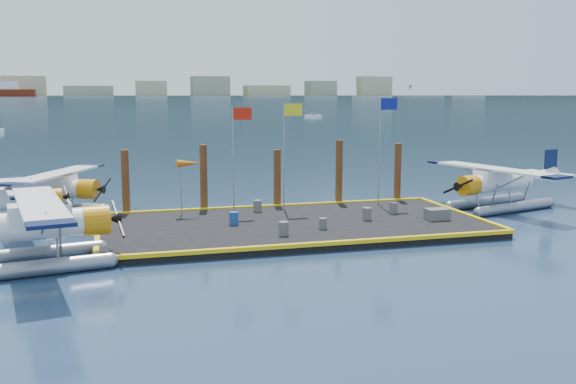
{
  "coord_description": "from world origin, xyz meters",
  "views": [
    {
      "loc": [
        -9.04,
        -32.23,
        7.34
      ],
      "look_at": [
        0.26,
        2.0,
        1.72
      ],
      "focal_mm": 40.0,
      "sensor_mm": 36.0,
      "label": 1
    }
  ],
  "objects_px": {
    "drum_3": "(284,229)",
    "piling_0": "(126,185)",
    "flagpole_red": "(237,143)",
    "windsock": "(189,165)",
    "seaplane_d": "(497,185)",
    "piling_3": "(339,174)",
    "drum_2": "(367,214)",
    "crate": "(437,214)",
    "drum_5": "(258,206)",
    "seaplane_a": "(30,230)",
    "drum_0": "(234,218)",
    "flagpole_yellow": "(287,140)",
    "piling_2": "(277,181)",
    "piling_4": "(398,175)",
    "flagpole_blue": "(383,135)",
    "drum_1": "(323,223)",
    "seaplane_c": "(51,191)",
    "seaplane_b": "(11,204)",
    "drum_4": "(393,208)",
    "piling_1": "(204,180)"
  },
  "relations": [
    {
      "from": "drum_3",
      "to": "piling_0",
      "type": "relative_size",
      "value": 0.17
    },
    {
      "from": "flagpole_red",
      "to": "windsock",
      "type": "bearing_deg",
      "value": 180.0
    },
    {
      "from": "seaplane_d",
      "to": "piling_3",
      "type": "height_order",
      "value": "piling_3"
    },
    {
      "from": "drum_2",
      "to": "crate",
      "type": "xyz_separation_m",
      "value": [
        3.71,
        -0.93,
        -0.03
      ]
    },
    {
      "from": "drum_5",
      "to": "seaplane_a",
      "type": "bearing_deg",
      "value": -144.98
    },
    {
      "from": "drum_0",
      "to": "flagpole_yellow",
      "type": "bearing_deg",
      "value": 42.58
    },
    {
      "from": "drum_3",
      "to": "piling_2",
      "type": "xyz_separation_m",
      "value": [
        1.79,
        8.27,
        1.16
      ]
    },
    {
      "from": "drum_3",
      "to": "piling_2",
      "type": "distance_m",
      "value": 8.54
    },
    {
      "from": "drum_2",
      "to": "flagpole_red",
      "type": "relative_size",
      "value": 0.11
    },
    {
      "from": "piling_4",
      "to": "flagpole_blue",
      "type": "bearing_deg",
      "value": -138.42
    },
    {
      "from": "drum_5",
      "to": "piling_2",
      "type": "distance_m",
      "value": 2.77
    },
    {
      "from": "drum_1",
      "to": "piling_4",
      "type": "height_order",
      "value": "piling_4"
    },
    {
      "from": "seaplane_c",
      "to": "crate",
      "type": "distance_m",
      "value": 22.36
    },
    {
      "from": "flagpole_yellow",
      "to": "piling_4",
      "type": "height_order",
      "value": "flagpole_yellow"
    },
    {
      "from": "seaplane_b",
      "to": "piling_0",
      "type": "xyz_separation_m",
      "value": [
        6.03,
        0.96,
        0.68
      ]
    },
    {
      "from": "drum_2",
      "to": "drum_3",
      "type": "xyz_separation_m",
      "value": [
        -5.33,
        -2.45,
        -0.0
      ]
    },
    {
      "from": "seaplane_c",
      "to": "flagpole_yellow",
      "type": "relative_size",
      "value": 1.5
    },
    {
      "from": "windsock",
      "to": "piling_3",
      "type": "distance_m",
      "value": 9.72
    },
    {
      "from": "seaplane_a",
      "to": "piling_0",
      "type": "xyz_separation_m",
      "value": [
        4.06,
        9.88,
        0.36
      ]
    },
    {
      "from": "seaplane_a",
      "to": "drum_1",
      "type": "height_order",
      "value": "seaplane_a"
    },
    {
      "from": "drum_4",
      "to": "piling_0",
      "type": "height_order",
      "value": "piling_0"
    },
    {
      "from": "seaplane_c",
      "to": "piling_3",
      "type": "height_order",
      "value": "piling_3"
    },
    {
      "from": "seaplane_b",
      "to": "flagpole_blue",
      "type": "bearing_deg",
      "value": 75.82
    },
    {
      "from": "drum_3",
      "to": "drum_5",
      "type": "distance_m",
      "value": 6.38
    },
    {
      "from": "seaplane_c",
      "to": "seaplane_b",
      "type": "bearing_deg",
      "value": -5.05
    },
    {
      "from": "flagpole_red",
      "to": "piling_1",
      "type": "bearing_deg",
      "value": 136.85
    },
    {
      "from": "drum_0",
      "to": "piling_2",
      "type": "height_order",
      "value": "piling_2"
    },
    {
      "from": "drum_1",
      "to": "windsock",
      "type": "xyz_separation_m",
      "value": [
        -6.04,
        5.75,
        2.55
      ]
    },
    {
      "from": "drum_0",
      "to": "flagpole_red",
      "type": "xyz_separation_m",
      "value": [
        0.86,
        3.55,
        3.66
      ]
    },
    {
      "from": "seaplane_a",
      "to": "drum_5",
      "type": "height_order",
      "value": "seaplane_a"
    },
    {
      "from": "piling_2",
      "to": "piling_4",
      "type": "distance_m",
      "value": 8.0
    },
    {
      "from": "seaplane_a",
      "to": "drum_4",
      "type": "height_order",
      "value": "seaplane_a"
    },
    {
      "from": "flagpole_blue",
      "to": "drum_3",
      "type": "bearing_deg",
      "value": -140.12
    },
    {
      "from": "drum_4",
      "to": "flagpole_red",
      "type": "relative_size",
      "value": 0.11
    },
    {
      "from": "drum_2",
      "to": "flagpole_blue",
      "type": "xyz_separation_m",
      "value": [
        2.66,
        4.21,
        3.95
      ]
    },
    {
      "from": "seaplane_b",
      "to": "piling_1",
      "type": "bearing_deg",
      "value": 82.76
    },
    {
      "from": "drum_3",
      "to": "flagpole_red",
      "type": "relative_size",
      "value": 0.11
    },
    {
      "from": "drum_1",
      "to": "drum_3",
      "type": "height_order",
      "value": "drum_3"
    },
    {
      "from": "seaplane_a",
      "to": "drum_5",
      "type": "xyz_separation_m",
      "value": [
        11.4,
        7.99,
        -0.91
      ]
    },
    {
      "from": "piling_1",
      "to": "drum_2",
      "type": "bearing_deg",
      "value": -35.87
    },
    {
      "from": "seaplane_b",
      "to": "piling_0",
      "type": "relative_size",
      "value": 2.15
    },
    {
      "from": "flagpole_red",
      "to": "piling_0",
      "type": "bearing_deg",
      "value": 165.54
    },
    {
      "from": "flagpole_yellow",
      "to": "piling_3",
      "type": "height_order",
      "value": "flagpole_yellow"
    },
    {
      "from": "piling_2",
      "to": "seaplane_d",
      "type": "bearing_deg",
      "value": -13.26
    },
    {
      "from": "flagpole_blue",
      "to": "drum_5",
      "type": "bearing_deg",
      "value": -177.87
    },
    {
      "from": "drum_2",
      "to": "piling_0",
      "type": "bearing_deg",
      "value": 155.12
    },
    {
      "from": "piling_1",
      "to": "windsock",
      "type": "bearing_deg",
      "value": -122.66
    },
    {
      "from": "flagpole_red",
      "to": "piling_2",
      "type": "distance_m",
      "value": 4.07
    },
    {
      "from": "drum_3",
      "to": "drum_2",
      "type": "bearing_deg",
      "value": 24.74
    },
    {
      "from": "seaplane_a",
      "to": "flagpole_red",
      "type": "distance_m",
      "value": 13.47
    }
  ]
}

